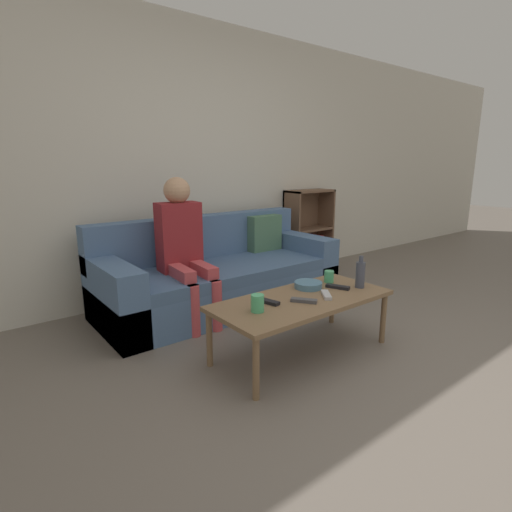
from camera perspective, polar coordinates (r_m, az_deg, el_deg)
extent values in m
plane|color=#70665B|center=(2.67, 19.24, -16.42)|extent=(22.00, 22.00, 0.00)
cube|color=beige|center=(4.07, -8.79, 13.25)|extent=(12.00, 0.06, 2.60)
cube|color=#4C6B93|center=(3.66, -4.90, -4.90)|extent=(2.17, 0.88, 0.30)
cube|color=#466288|center=(3.53, -4.16, -2.17)|extent=(1.73, 0.70, 0.10)
cube|color=#4C6B93|center=(3.84, -7.89, 2.80)|extent=(2.17, 0.18, 0.40)
cube|color=#4C6B93|center=(3.22, -19.68, -5.77)|extent=(0.22, 0.88, 0.56)
cube|color=#4C6B93|center=(4.22, 6.21, -0.66)|extent=(0.22, 0.88, 0.56)
cube|color=#4C7556|center=(4.10, 1.26, 3.30)|extent=(0.36, 0.12, 0.36)
cube|color=brown|center=(4.68, 5.05, 3.29)|extent=(0.02, 0.28, 0.97)
cube|color=brown|center=(5.09, 9.83, 3.95)|extent=(0.02, 0.28, 0.97)
cube|color=brown|center=(4.97, 6.48, 3.84)|extent=(0.60, 0.02, 0.97)
cube|color=brown|center=(4.98, 7.37, -1.75)|extent=(0.60, 0.28, 0.02)
cube|color=brown|center=(4.87, 7.54, 3.86)|extent=(0.55, 0.28, 0.02)
cube|color=brown|center=(4.82, 7.71, 9.20)|extent=(0.60, 0.28, 0.02)
cube|color=#2D7A4C|center=(4.75, 5.35, -0.33)|extent=(0.04, 0.20, 0.31)
cube|color=beige|center=(4.78, 5.86, 0.13)|extent=(0.06, 0.19, 0.37)
cube|color=#993D84|center=(4.83, 6.47, 0.06)|extent=(0.07, 0.17, 0.34)
cube|color=red|center=(4.89, 7.01, -0.11)|extent=(0.06, 0.20, 0.29)
cube|color=gold|center=(4.93, 7.48, 0.01)|extent=(0.04, 0.23, 0.29)
cube|color=#6699A8|center=(4.97, 8.05, 0.16)|extent=(0.06, 0.16, 0.31)
cube|color=red|center=(5.01, 8.53, 0.80)|extent=(0.05, 0.20, 0.40)
cylinder|color=brown|center=(2.27, 0.00, -15.80)|extent=(0.04, 0.04, 0.37)
cylinder|color=brown|center=(3.06, 17.72, -8.48)|extent=(0.04, 0.04, 0.37)
cylinder|color=brown|center=(2.62, -6.68, -11.67)|extent=(0.04, 0.04, 0.37)
cylinder|color=brown|center=(3.34, 10.84, -6.29)|extent=(0.04, 0.04, 0.37)
cube|color=brown|center=(2.71, 6.65, -6.27)|extent=(1.25, 0.56, 0.03)
cylinder|color=#C6474C|center=(3.06, -8.84, -7.74)|extent=(0.10, 0.10, 0.40)
cylinder|color=#C6474C|center=(3.14, -5.67, -7.11)|extent=(0.10, 0.10, 0.40)
cube|color=#C6474C|center=(3.18, -10.72, -2.32)|extent=(0.13, 0.40, 0.09)
cube|color=#C6474C|center=(3.26, -7.65, -1.85)|extent=(0.13, 0.40, 0.09)
cube|color=maroon|center=(3.38, -10.96, 2.72)|extent=(0.36, 0.23, 0.57)
sphere|color=tan|center=(3.33, -11.24, 9.17)|extent=(0.22, 0.22, 0.22)
cylinder|color=#4CB77A|center=(3.06, 10.38, -2.91)|extent=(0.07, 0.07, 0.09)
cylinder|color=#4CB77A|center=(2.43, 0.21, -6.76)|extent=(0.08, 0.08, 0.11)
cube|color=black|center=(2.59, 1.64, -6.51)|extent=(0.09, 0.18, 0.02)
cube|color=black|center=(2.94, 11.59, -4.35)|extent=(0.11, 0.18, 0.02)
cube|color=#B7B7BC|center=(2.75, 10.01, -5.49)|extent=(0.14, 0.16, 0.02)
cube|color=#47474C|center=(2.62, 6.84, -6.33)|extent=(0.14, 0.17, 0.02)
cylinder|color=teal|center=(2.91, 7.47, -4.12)|extent=(0.20, 0.20, 0.05)
cylinder|color=#424756|center=(2.98, 14.67, -2.63)|extent=(0.07, 0.07, 0.19)
cylinder|color=#424756|center=(2.95, 14.80, -0.43)|extent=(0.03, 0.03, 0.05)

